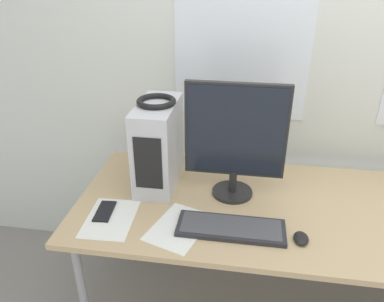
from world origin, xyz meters
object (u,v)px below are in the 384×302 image
(pc_tower, at_px, (158,145))
(keyboard, at_px, (231,228))
(headphones, at_px, (156,101))
(monitor_main, at_px, (235,137))
(mouse, at_px, (301,238))
(cell_phone, at_px, (105,211))

(pc_tower, height_order, keyboard, pc_tower)
(headphones, distance_m, monitor_main, 0.41)
(headphones, bearing_deg, keyboard, -40.57)
(monitor_main, height_order, mouse, monitor_main)
(pc_tower, bearing_deg, monitor_main, -7.83)
(mouse, bearing_deg, pc_tower, 152.31)
(pc_tower, height_order, cell_phone, pc_tower)
(headphones, distance_m, keyboard, 0.67)
(keyboard, relative_size, mouse, 5.26)
(pc_tower, height_order, mouse, pc_tower)
(monitor_main, relative_size, cell_phone, 3.56)
(pc_tower, relative_size, monitor_main, 0.76)
(headphones, bearing_deg, mouse, -27.74)
(pc_tower, distance_m, headphones, 0.23)
(mouse, height_order, cell_phone, mouse)
(monitor_main, height_order, keyboard, monitor_main)
(keyboard, relative_size, cell_phone, 2.90)
(mouse, bearing_deg, monitor_main, 134.66)
(headphones, height_order, monitor_main, monitor_main)
(pc_tower, xyz_separation_m, cell_phone, (-0.19, -0.30, -0.21))
(cell_phone, bearing_deg, headphones, 53.29)
(headphones, bearing_deg, cell_phone, -122.36)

